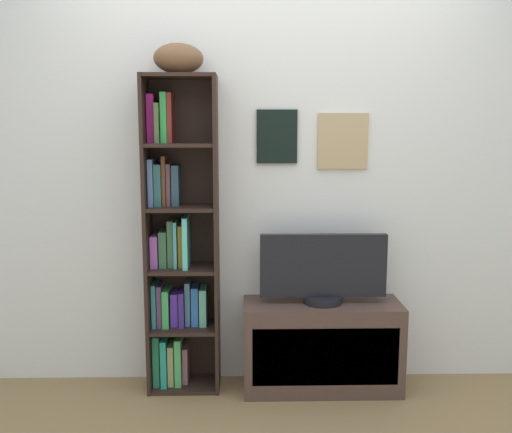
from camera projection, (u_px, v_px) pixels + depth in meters
back_wall at (264, 172)px, 3.44m from camera, size 4.80×0.08×2.51m
bookshelf at (177, 249)px, 3.37m from camera, size 0.41×0.26×1.80m
football at (179, 58)px, 3.17m from camera, size 0.30×0.23×0.16m
tv_stand at (322, 346)px, 3.40m from camera, size 0.90×0.34×0.52m
television at (323, 269)px, 3.33m from camera, size 0.72×0.22×0.40m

